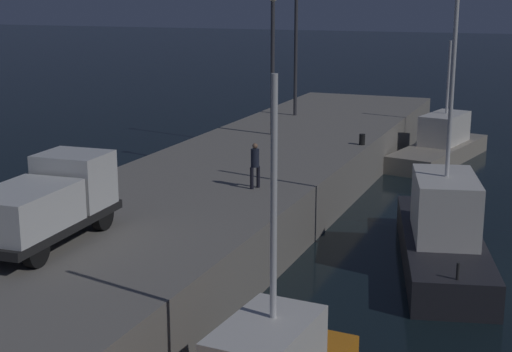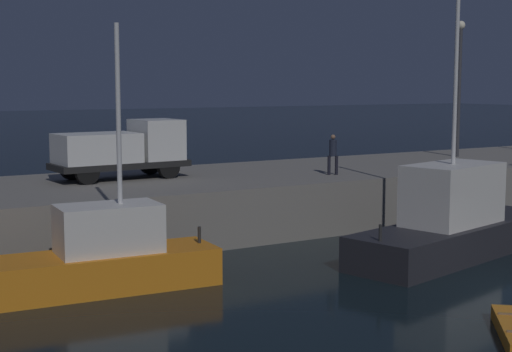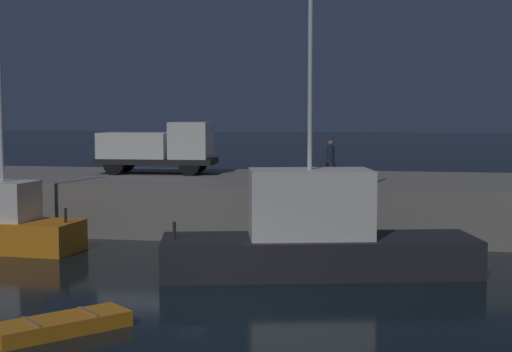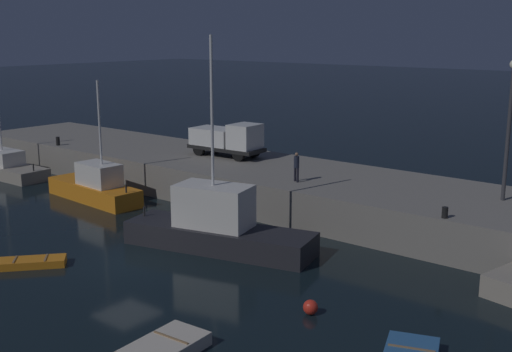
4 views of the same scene
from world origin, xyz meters
The scene contains 8 objects.
pier_quay centered at (0.00, 13.17, 1.06)m, with size 57.53×8.50×2.12m.
fishing_trawler_red centered at (18.83, 6.71, 0.89)m, with size 9.27×4.36×6.53m.
fishing_boat_white centered at (1.94, 4.17, 1.14)m, with size 9.78×4.73×10.22m.
lamp_post_west centered at (12.18, 14.13, 6.23)m, with size 0.44×0.44×6.93m.
lamp_post_east centered at (18.45, 15.06, 7.50)m, with size 0.44×0.44×9.37m.
utility_truck centered at (-6.13, 14.08, 3.31)m, with size 5.40×2.24×2.31m.
dockworker centered at (1.80, 10.92, 3.07)m, with size 0.41×0.41×1.67m.
bollard_central centered at (11.20, 9.28, 2.37)m, with size 0.28×0.28×0.51m, color black.
Camera 1 is at (-23.18, 0.96, 9.05)m, focal length 53.55 mm.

